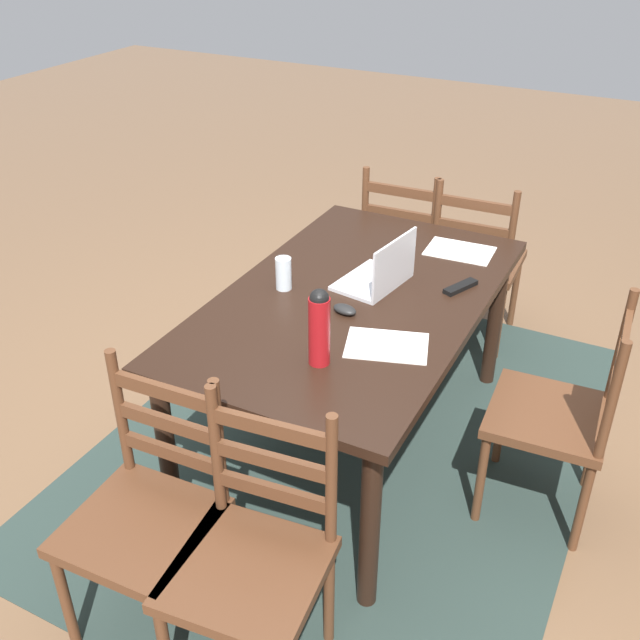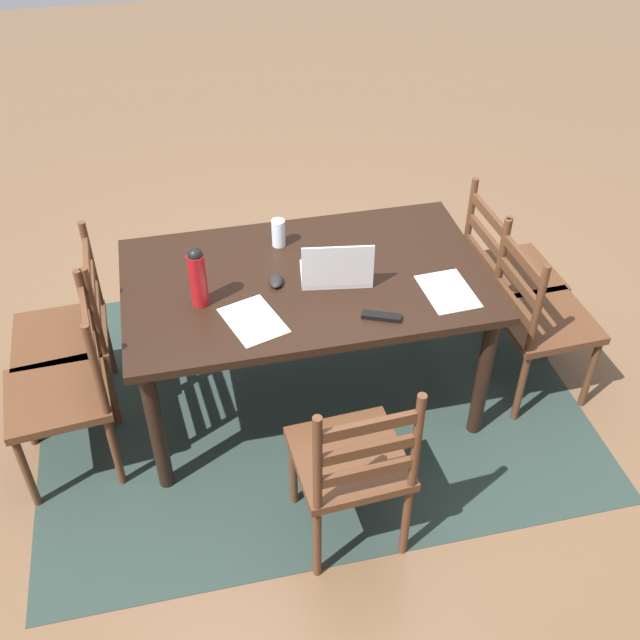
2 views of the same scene
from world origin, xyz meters
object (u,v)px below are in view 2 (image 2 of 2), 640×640
at_px(chair_far_head, 352,464).
at_px(chair_left_far, 539,320).
at_px(chair_right_far, 66,391).
at_px(tv_remote, 381,316).
at_px(chair_right_near, 69,334).
at_px(chair_left_near, 506,273).
at_px(computer_mouse, 276,281).
at_px(laptop, 336,270).
at_px(drinking_glass, 278,233).
at_px(dining_table, 306,292).
at_px(water_bottle, 198,276).

bearing_deg(chair_far_head, chair_left_far, -149.24).
relative_size(chair_right_far, tv_remote, 5.59).
xyz_separation_m(chair_right_near, chair_left_near, (-2.25, 0.00, 0.00)).
bearing_deg(chair_right_near, computer_mouse, 167.00).
height_order(chair_far_head, laptop, laptop).
bearing_deg(laptop, drinking_glass, -59.76).
distance_m(laptop, tv_remote, 0.33).
bearing_deg(tv_remote, chair_right_near, -88.94).
xyz_separation_m(chair_left_far, laptop, (1.00, -0.14, 0.36)).
xyz_separation_m(chair_left_near, tv_remote, (0.87, 0.56, 0.31)).
xyz_separation_m(dining_table, chair_right_near, (1.13, -0.20, -0.22)).
xyz_separation_m(dining_table, chair_far_head, (-0.00, 0.87, -0.22)).
height_order(chair_left_near, drinking_glass, chair_left_near).
relative_size(chair_far_head, chair_right_far, 1.00).
bearing_deg(chair_right_far, chair_left_far, 179.85).
bearing_deg(tv_remote, chair_left_far, 124.07).
relative_size(chair_right_near, chair_right_far, 1.00).
relative_size(drinking_glass, computer_mouse, 1.38).
height_order(chair_right_near, chair_far_head, same).
distance_m(chair_left_far, tv_remote, 0.94).
height_order(chair_right_near, drinking_glass, chair_right_near).
relative_size(chair_right_near, chair_left_near, 1.00).
xyz_separation_m(chair_left_near, computer_mouse, (1.27, 0.22, 0.32)).
bearing_deg(chair_left_near, chair_left_far, 90.00).
distance_m(dining_table, computer_mouse, 0.18).
xyz_separation_m(chair_right_near, computer_mouse, (-0.98, 0.23, 0.32)).
bearing_deg(drinking_glass, chair_left_far, 157.88).
height_order(dining_table, chair_left_far, chair_left_far).
relative_size(chair_far_head, chair_left_near, 1.00).
distance_m(chair_right_far, computer_mouse, 1.05).
relative_size(chair_left_far, water_bottle, 3.28).
height_order(drinking_glass, computer_mouse, drinking_glass).
distance_m(chair_left_far, computer_mouse, 1.32).
relative_size(chair_left_far, chair_far_head, 1.00).
relative_size(water_bottle, tv_remote, 1.71).
distance_m(chair_right_far, drinking_glass, 1.22).
xyz_separation_m(laptop, computer_mouse, (0.27, -0.04, -0.04)).
height_order(chair_left_far, drinking_glass, chair_left_far).
height_order(chair_right_far, chair_left_near, same).
bearing_deg(tv_remote, dining_table, -121.80).
xyz_separation_m(chair_left_far, drinking_glass, (1.20, -0.49, 0.37)).
distance_m(laptop, computer_mouse, 0.28).
height_order(dining_table, drinking_glass, drinking_glass).
distance_m(drinking_glass, tv_remote, 0.73).
distance_m(chair_right_near, laptop, 1.33).
bearing_deg(dining_table, chair_left_near, -170.02).
bearing_deg(dining_table, laptop, 154.54).
bearing_deg(drinking_glass, water_bottle, 42.28).
height_order(chair_right_near, water_bottle, water_bottle).
bearing_deg(computer_mouse, chair_right_far, 20.70).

